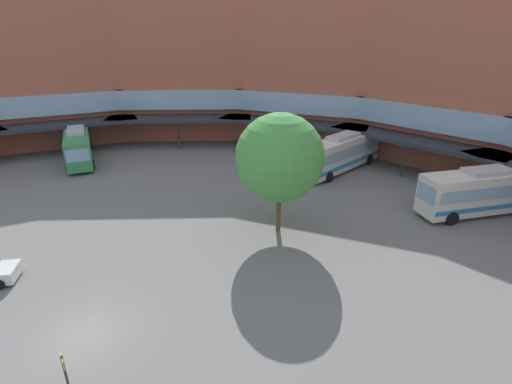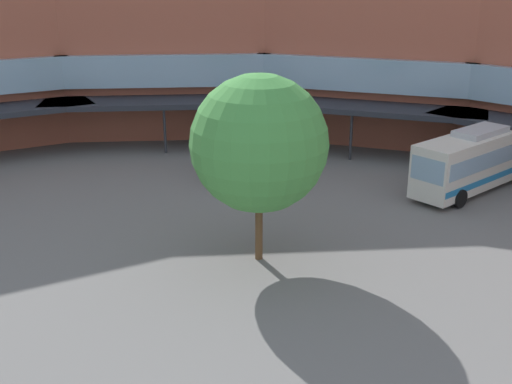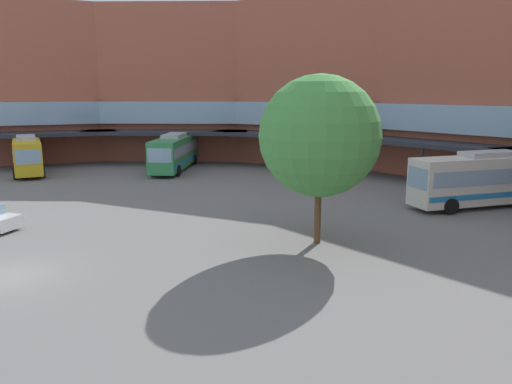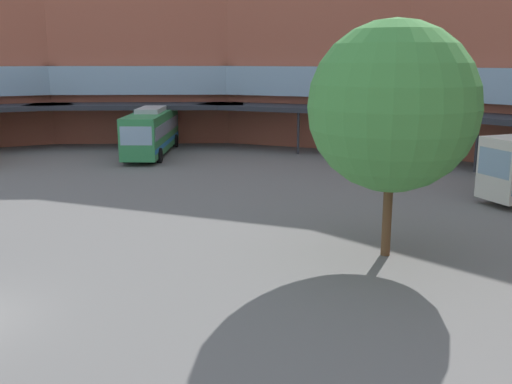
# 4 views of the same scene
# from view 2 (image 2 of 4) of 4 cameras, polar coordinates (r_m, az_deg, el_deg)

# --- Properties ---
(station_building) EXTENTS (86.89, 49.51, 17.72)m
(station_building) POSITION_cam_2_polar(r_m,az_deg,el_deg) (37.41, -1.70, 11.80)
(station_building) COLOR #AD5942
(station_building) RESTS_ON ground
(bus_2) EXTENTS (4.50, 11.90, 3.95)m
(bus_2) POSITION_cam_2_polar(r_m,az_deg,el_deg) (45.48, 0.81, 4.98)
(bus_2) COLOR silver
(bus_2) RESTS_ON ground
(bus_5) EXTENTS (9.06, 9.71, 3.94)m
(bus_5) POSITION_cam_2_polar(r_m,az_deg,el_deg) (42.58, 19.08, 2.83)
(bus_5) COLOR silver
(bus_5) RESTS_ON ground
(plaza_tree) EXTENTS (6.41, 6.41, 9.01)m
(plaza_tree) POSITION_cam_2_polar(r_m,az_deg,el_deg) (29.33, 0.27, 4.33)
(plaza_tree) COLOR brown
(plaza_tree) RESTS_ON ground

